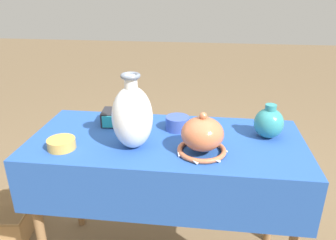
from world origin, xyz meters
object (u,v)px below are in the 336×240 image
Objects in this scene: vase_tall_bulbous at (132,117)px; pot_squat_cobalt at (177,123)px; mosaic_tile_box at (119,117)px; pot_squat_ochre at (61,144)px; jar_round_teal at (269,123)px; wooden_crate at (4,217)px; vase_dome_bell at (202,137)px.

pot_squat_cobalt is at bearing 49.41° from vase_tall_bulbous.
pot_squat_ochre is at bearing -126.87° from mosaic_tile_box.
mosaic_tile_box is 1.07× the size of jar_round_teal.
mosaic_tile_box is 0.74m from jar_round_teal.
pot_squat_ochre is (-0.31, -0.06, -0.12)m from vase_tall_bulbous.
wooden_crate is at bearing 155.67° from pot_squat_ochre.
pot_squat_ochre reaches higher than wooden_crate.
mosaic_tile_box is at bearing -5.85° from wooden_crate.
vase_dome_bell reaches higher than pot_squat_cobalt.
vase_dome_bell is (0.30, -0.02, -0.07)m from vase_tall_bulbous.
wooden_crate is (-1.20, 0.22, -0.74)m from vase_dome_bell.
mosaic_tile_box is 1.49× the size of pot_squat_cobalt.
pot_squat_ochre is 0.94m from wooden_crate.
jar_round_teal is at bearing 15.95° from vase_tall_bulbous.
vase_dome_bell is 1.42m from wooden_crate.
jar_round_teal reaches higher than pot_squat_ochre.
pot_squat_cobalt is (-0.13, 0.22, -0.04)m from vase_dome_bell.
vase_dome_bell is 1.91× the size of pot_squat_cobalt.
vase_dome_bell is 1.82× the size of pot_squat_ochre.
vase_tall_bulbous is 0.29m from mosaic_tile_box.
vase_tall_bulbous is 2.71× the size of pot_squat_ochre.
pot_squat_ochre is 0.31× the size of wooden_crate.
vase_tall_bulbous reaches higher than vase_dome_bell.
pot_squat_ochre is (-0.18, -0.29, -0.01)m from mosaic_tile_box.
vase_dome_bell is 0.62m from pot_squat_ochre.
vase_tall_bulbous is 1.91× the size of mosaic_tile_box.
pot_squat_ochre is (-0.92, -0.23, -0.05)m from jar_round_teal.
jar_round_teal is 0.44m from pot_squat_cobalt.
jar_round_teal is 1.32× the size of pot_squat_ochre.
vase_dome_bell is at bearing 3.60° from pot_squat_ochre.
mosaic_tile_box is 1.42× the size of pot_squat_ochre.
jar_round_teal is at bearing 32.17° from vase_dome_bell.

